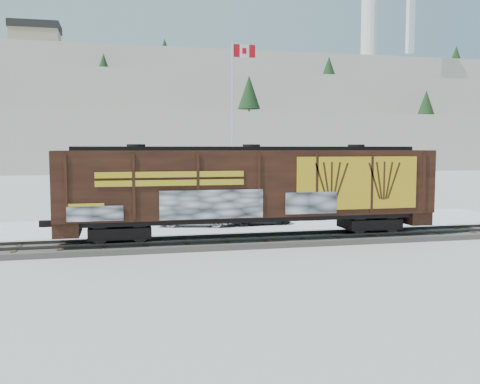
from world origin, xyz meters
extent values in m
plane|color=white|center=(0.00, 0.00, 0.00)|extent=(500.00, 500.00, 0.00)
cube|color=#59544C|center=(0.00, 0.00, 0.14)|extent=(50.00, 3.40, 0.28)
cube|color=#33302D|center=(0.00, -0.72, 0.35)|extent=(50.00, 0.10, 0.15)
cube|color=#33302D|center=(0.00, 0.72, 0.35)|extent=(50.00, 0.10, 0.15)
cube|color=white|center=(0.00, 7.50, 0.01)|extent=(40.00, 8.00, 0.03)
cube|color=white|center=(0.00, 95.00, 6.00)|extent=(360.00, 40.00, 12.00)
cube|color=white|center=(0.00, 125.00, 12.00)|extent=(360.00, 40.00, 24.00)
cube|color=white|center=(0.00, 160.00, 17.50)|extent=(360.00, 50.00, 35.00)
cone|color=black|center=(22.00, 90.00, 17.31)|extent=(5.04, 5.04, 7.38)
cone|color=black|center=(70.00, 96.00, 16.43)|extent=(4.20, 4.20, 6.15)
cone|color=black|center=(-10.00, 128.00, 28.13)|extent=(3.92, 3.92, 5.74)
cone|color=black|center=(55.00, 124.00, 28.72)|extent=(4.48, 4.48, 6.56)
cone|color=black|center=(10.00, 162.00, 39.43)|extent=(4.20, 4.20, 6.15)
cone|color=black|center=(120.00, 156.00, 40.02)|extent=(4.76, 4.76, 6.97)
cube|color=tan|center=(-32.00, 162.00, 39.00)|extent=(15.00, 12.00, 8.00)
cube|color=black|center=(-32.00, 162.00, 44.20)|extent=(15.75, 12.60, 2.40)
cube|color=black|center=(-7.25, 0.00, 0.88)|extent=(3.00, 2.00, 0.90)
cube|color=black|center=(6.20, 0.00, 0.88)|extent=(3.00, 2.00, 0.90)
cylinder|color=black|center=(-8.20, -0.78, 0.88)|extent=(0.90, 0.12, 0.90)
cube|color=black|center=(-0.53, 0.00, 1.41)|extent=(19.55, 2.40, 0.25)
cube|color=#371A0F|center=(-0.53, 0.00, 3.20)|extent=(19.55, 3.00, 3.35)
cube|color=black|center=(-0.53, 0.00, 4.98)|extent=(17.99, 0.90, 0.20)
cube|color=#BA9516|center=(4.75, -1.54, 3.20)|extent=(6.65, 0.03, 2.71)
cube|color=#BA961B|center=(-4.83, -1.54, 3.55)|extent=(7.04, 0.02, 0.70)
cube|color=silver|center=(-2.87, -1.55, 2.28)|extent=(5.08, 0.03, 1.40)
cylinder|color=silver|center=(1.69, 14.65, 0.10)|extent=(0.90, 0.90, 0.20)
cylinder|color=silver|center=(1.69, 14.65, 6.64)|extent=(0.14, 0.14, 13.28)
cube|color=#BA0B15|center=(2.04, 14.65, 12.58)|extent=(0.50, 0.07, 1.00)
cube|color=white|center=(2.64, 14.65, 12.58)|extent=(0.70, 0.09, 1.00)
cube|color=#BA0B15|center=(3.29, 14.65, 12.58)|extent=(0.50, 0.07, 1.00)
imported|color=silver|center=(-2.63, 6.68, 0.84)|extent=(5.07, 3.00, 1.62)
imported|color=white|center=(4.12, 8.22, 0.75)|extent=(4.57, 2.28, 1.44)
imported|color=black|center=(1.59, 6.46, 0.65)|extent=(4.39, 2.01, 1.24)
camera|label=1|loc=(-7.41, -26.84, 5.03)|focal=40.00mm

